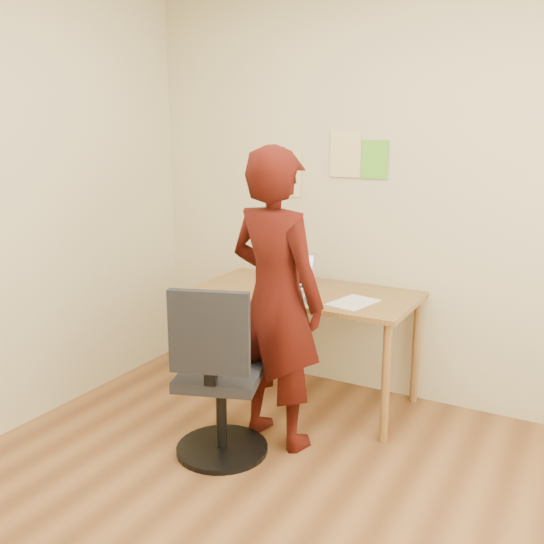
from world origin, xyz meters
The scene contains 10 objects.
room centered at (0.00, 0.00, 1.35)m, with size 3.58×3.58×2.78m.
desk centered at (-0.42, 1.38, 0.65)m, with size 1.40×0.70×0.74m.
laptop centered at (-0.57, 1.44, 0.79)m, with size 0.31×0.28×0.21m.
paper_sheet centered at (-0.05, 1.28, 0.74)m, with size 0.21×0.30×0.00m, color white.
phone centered at (-0.28, 1.18, 0.75)m, with size 0.13×0.15×0.01m.
wall_note_left centered at (-0.74, 1.74, 1.44)m, with size 0.21×0.00×0.30m, color #FCDF97.
wall_note_mid centered at (-0.32, 1.74, 1.59)m, with size 0.21×0.00×0.30m, color #FCDF97.
wall_note_right centered at (-0.12, 1.74, 1.55)m, with size 0.18×0.00×0.24m, color #65C92D.
office_chair centered at (-0.50, 0.49, 0.42)m, with size 0.55×0.56×0.98m.
person centered at (-0.33, 0.82, 0.83)m, with size 0.61×0.40×1.67m, color #3B0D08.
Camera 1 is at (1.20, -1.98, 1.74)m, focal length 40.00 mm.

